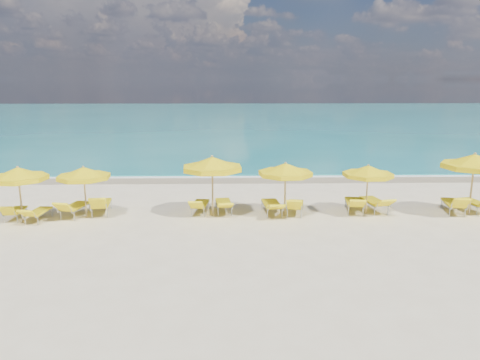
{
  "coord_description": "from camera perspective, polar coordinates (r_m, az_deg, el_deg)",
  "views": [
    {
      "loc": [
        -0.45,
        -18.05,
        5.42
      ],
      "look_at": [
        0.0,
        1.5,
        1.2
      ],
      "focal_mm": 35.0,
      "sensor_mm": 36.0,
      "label": 1
    }
  ],
  "objects": [
    {
      "name": "lounger_5_left",
      "position": [
        20.08,
        13.73,
        -3.13
      ],
      "size": [
        0.92,
        2.05,
        0.84
      ],
      "rotation": [
        0.0,
        0.0,
        -0.14
      ],
      "color": "#A5A8AD",
      "rests_on": "ground"
    },
    {
      "name": "lounger_2_left",
      "position": [
        20.05,
        -19.49,
        -3.52
      ],
      "size": [
        0.97,
        1.98,
        0.86
      ],
      "rotation": [
        0.0,
        0.0,
        -0.19
      ],
      "color": "#A5A8AD",
      "rests_on": "ground"
    },
    {
      "name": "foam_line",
      "position": [
        26.81,
        -0.33,
        0.51
      ],
      "size": [
        120.0,
        1.2,
        0.03
      ],
      "primitive_type": "cube",
      "color": "white",
      "rests_on": "ground"
    },
    {
      "name": "ground_plane",
      "position": [
        18.86,
        0.1,
        -4.53
      ],
      "size": [
        120.0,
        120.0,
        0.0
      ],
      "primitive_type": "plane",
      "color": "beige"
    },
    {
      "name": "lounger_6_right",
      "position": [
        21.95,
        26.65,
        -2.84
      ],
      "size": [
        0.87,
        1.84,
        0.83
      ],
      "rotation": [
        0.0,
        0.0,
        0.16
      ],
      "color": "#A5A8AD",
      "rests_on": "ground"
    },
    {
      "name": "lounger_1_left",
      "position": [
        20.53,
        -25.7,
        -3.78
      ],
      "size": [
        0.64,
        1.6,
        0.78
      ],
      "rotation": [
        0.0,
        0.0,
        0.07
      ],
      "color": "#A5A8AD",
      "rests_on": "ground"
    },
    {
      "name": "whitecap_far",
      "position": [
        43.24,
        10.0,
        4.79
      ],
      "size": [
        18.0,
        0.3,
        0.05
      ],
      "primitive_type": "cube",
      "color": "white",
      "rests_on": "ground"
    },
    {
      "name": "umbrella_1",
      "position": [
        19.59,
        -25.43,
        0.62
      ],
      "size": [
        2.74,
        2.74,
        2.22
      ],
      "rotation": [
        0.0,
        0.0,
        0.29
      ],
      "color": "tan",
      "rests_on": "ground"
    },
    {
      "name": "umbrella_5",
      "position": [
        19.59,
        15.35,
        1.0
      ],
      "size": [
        2.63,
        2.63,
        2.08
      ],
      "rotation": [
        0.0,
        0.0,
        -0.35
      ],
      "color": "tan",
      "rests_on": "ground"
    },
    {
      "name": "umbrella_3",
      "position": [
        18.61,
        -3.41,
        1.92
      ],
      "size": [
        3.09,
        3.09,
        2.48
      ],
      "rotation": [
        0.0,
        0.0,
        -0.32
      ],
      "color": "tan",
      "rests_on": "ground"
    },
    {
      "name": "umbrella_2",
      "position": [
        19.34,
        -18.53,
        0.75
      ],
      "size": [
        2.62,
        2.62,
        2.11
      ],
      "rotation": [
        0.0,
        0.0,
        -0.31
      ],
      "color": "tan",
      "rests_on": "ground"
    },
    {
      "name": "ocean",
      "position": [
        66.28,
        -0.93,
        7.48
      ],
      "size": [
        120.0,
        80.0,
        0.3
      ],
      "primitive_type": "cube",
      "color": "#15787A",
      "rests_on": "ground"
    },
    {
      "name": "lounger_5_right",
      "position": [
        20.42,
        16.07,
        -3.0
      ],
      "size": [
        0.99,
        2.1,
        0.82
      ],
      "rotation": [
        0.0,
        0.0,
        0.17
      ],
      "color": "#A5A8AD",
      "rests_on": "ground"
    },
    {
      "name": "lounger_2_right",
      "position": [
        20.07,
        -16.52,
        -3.27
      ],
      "size": [
        0.89,
        1.99,
        0.96
      ],
      "rotation": [
        0.0,
        0.0,
        0.13
      ],
      "color": "#A5A8AD",
      "rests_on": "ground"
    },
    {
      "name": "whitecap_near",
      "position": [
        35.9,
        -10.21,
        3.3
      ],
      "size": [
        14.0,
        0.36,
        0.05
      ],
      "primitive_type": "cube",
      "color": "white",
      "rests_on": "ground"
    },
    {
      "name": "umbrella_4",
      "position": [
        18.69,
        5.56,
        1.24
      ],
      "size": [
        2.69,
        2.69,
        2.22
      ],
      "rotation": [
        0.0,
        0.0,
        -0.27
      ],
      "color": "tan",
      "rests_on": "ground"
    },
    {
      "name": "umbrella_6",
      "position": [
        20.8,
        26.66,
        1.98
      ],
      "size": [
        3.0,
        3.0,
        2.59
      ],
      "rotation": [
        0.0,
        0.0,
        -0.2
      ],
      "color": "tan",
      "rests_on": "ground"
    },
    {
      "name": "lounger_6_left",
      "position": [
        21.28,
        24.55,
        -3.03
      ],
      "size": [
        0.98,
        2.01,
        0.92
      ],
      "rotation": [
        0.0,
        0.0,
        -0.18
      ],
      "color": "#A5A8AD",
      "rests_on": "ground"
    },
    {
      "name": "lounger_4_right",
      "position": [
        19.35,
        6.73,
        -3.48
      ],
      "size": [
        0.95,
        1.88,
        0.86
      ],
      "rotation": [
        0.0,
        0.0,
        -0.2
      ],
      "color": "#A5A8AD",
      "rests_on": "ground"
    },
    {
      "name": "lounger_4_left",
      "position": [
        19.24,
        3.92,
        -3.47
      ],
      "size": [
        0.85,
        2.1,
        0.75
      ],
      "rotation": [
        0.0,
        0.0,
        0.1
      ],
      "color": "#A5A8AD",
      "rests_on": "ground"
    },
    {
      "name": "lounger_3_left",
      "position": [
        19.44,
        -4.9,
        -3.39
      ],
      "size": [
        0.79,
        1.83,
        0.79
      ],
      "rotation": [
        0.0,
        0.0,
        -0.12
      ],
      "color": "#A5A8AD",
      "rests_on": "ground"
    },
    {
      "name": "lounger_1_right",
      "position": [
        19.96,
        -23.39,
        -3.99
      ],
      "size": [
        0.73,
        1.76,
        0.73
      ],
      "rotation": [
        0.0,
        0.0,
        -0.1
      ],
      "color": "#A5A8AD",
      "rests_on": "ground"
    },
    {
      "name": "lounger_3_right",
      "position": [
        19.48,
        -2.0,
        -3.3
      ],
      "size": [
        0.79,
        1.96,
        0.7
      ],
      "rotation": [
        0.0,
        0.0,
        0.1
      ],
      "color": "#A5A8AD",
      "rests_on": "ground"
    },
    {
      "name": "wet_sand_band",
      "position": [
        26.03,
        -0.3,
        0.16
      ],
      "size": [
        120.0,
        2.6,
        0.01
      ],
      "primitive_type": "cube",
      "color": "tan",
      "rests_on": "ground"
    }
  ]
}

